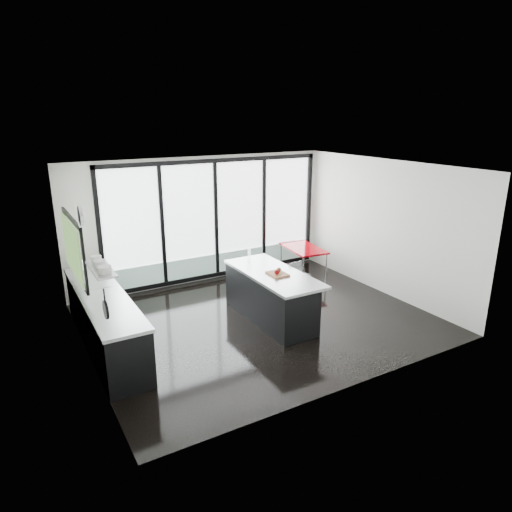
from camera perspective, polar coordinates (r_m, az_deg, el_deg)
floor at (r=8.55m, az=0.43°, el=-8.00°), size 6.00×5.00×0.00m
ceiling at (r=7.77m, az=0.48°, el=10.99°), size 6.00×5.00×0.00m
wall_back at (r=10.32m, az=-5.21°, el=3.90°), size 6.00×0.09×2.80m
wall_front at (r=6.14m, az=12.38°, el=-4.68°), size 6.00×0.00×2.80m
wall_left at (r=7.30m, az=-21.26°, el=-0.58°), size 0.26×5.00×2.80m
wall_right at (r=9.86m, az=15.68°, el=3.46°), size 0.00×5.00×2.80m
counter_cabinets at (r=7.85m, az=-18.36°, el=-7.64°), size 0.69×3.24×1.36m
island at (r=8.44m, az=1.72°, el=-4.96°), size 0.93×2.21×1.17m
bar_stool_near at (r=8.82m, az=5.54°, el=-4.66°), size 0.55×0.55×0.73m
bar_stool_far at (r=9.11m, az=2.85°, el=-4.26°), size 0.47×0.47×0.62m
red_table at (r=10.86m, az=5.88°, el=-0.59°), size 0.85×1.31×0.66m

